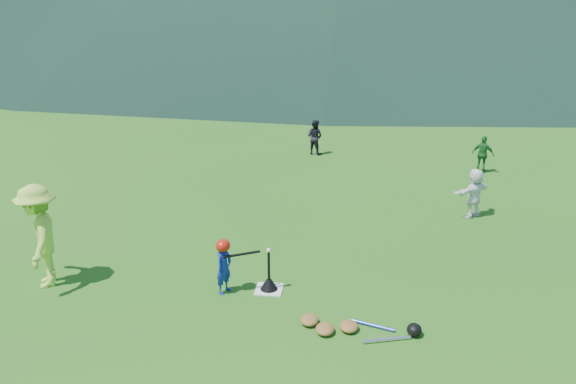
% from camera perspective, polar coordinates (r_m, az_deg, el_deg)
% --- Properties ---
extents(ground, '(120.00, 120.00, 0.00)m').
position_cam_1_polar(ground, '(9.65, -1.94, -9.91)').
color(ground, '#1E5F15').
rests_on(ground, ground).
extents(home_plate, '(0.45, 0.45, 0.02)m').
position_cam_1_polar(home_plate, '(9.65, -1.94, -9.85)').
color(home_plate, silver).
rests_on(home_plate, ground).
extents(baseball, '(0.08, 0.08, 0.08)m').
position_cam_1_polar(baseball, '(9.32, -1.99, -5.93)').
color(baseball, white).
rests_on(baseball, batting_tee).
extents(batter_child, '(0.34, 0.40, 0.93)m').
position_cam_1_polar(batter_child, '(9.43, -6.54, -7.57)').
color(batter_child, navy).
rests_on(batter_child, ground).
extents(adult_coach, '(1.08, 1.33, 1.80)m').
position_cam_1_polar(adult_coach, '(10.32, -23.91, -4.13)').
color(adult_coach, '#ADDD41').
rests_on(adult_coach, ground).
extents(fielder_b, '(0.66, 0.60, 1.10)m').
position_cam_1_polar(fielder_b, '(17.74, 2.72, 5.61)').
color(fielder_b, black).
rests_on(fielder_b, ground).
extents(fielder_c, '(0.66, 0.50, 1.05)m').
position_cam_1_polar(fielder_c, '(16.73, 19.19, 3.63)').
color(fielder_c, '#1D6125').
rests_on(fielder_c, ground).
extents(fielder_d, '(1.02, 0.91, 1.12)m').
position_cam_1_polar(fielder_d, '(13.20, 18.38, -0.09)').
color(fielder_d, white).
rests_on(fielder_d, ground).
extents(batting_tee, '(0.30, 0.30, 0.68)m').
position_cam_1_polar(batting_tee, '(9.59, -1.94, -9.23)').
color(batting_tee, black).
rests_on(batting_tee, home_plate).
extents(batter_gear, '(0.71, 0.31, 0.29)m').
position_cam_1_polar(batter_gear, '(9.27, -6.47, -5.51)').
color(batter_gear, '#AF180B').
rests_on(batter_gear, ground).
extents(equipment_pile, '(1.80, 0.62, 0.19)m').
position_cam_1_polar(equipment_pile, '(8.61, 6.22, -13.43)').
color(equipment_pile, olive).
rests_on(equipment_pile, ground).
extents(outfield_fence, '(70.07, 0.08, 1.33)m').
position_cam_1_polar(outfield_fence, '(36.57, 5.27, 12.75)').
color(outfield_fence, gray).
rests_on(outfield_fence, ground).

